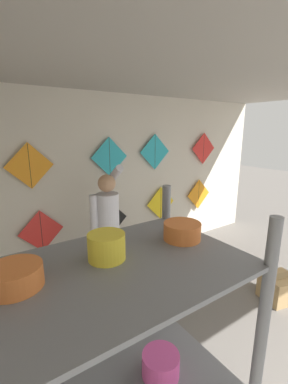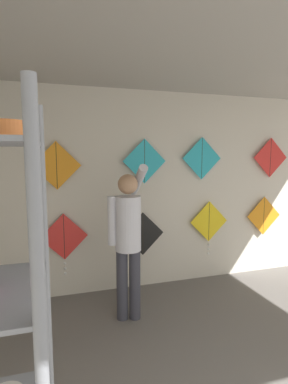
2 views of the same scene
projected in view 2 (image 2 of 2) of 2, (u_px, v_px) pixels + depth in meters
back_panel at (172, 190)px, 4.42m from camera, size 5.94×0.06×2.80m
ceiling_slab at (282, 32)px, 2.23m from camera, size 5.94×4.99×0.04m
shopkeeper at (128, 233)px, 3.42m from camera, size 0.45×0.59×1.81m
kite_0 at (64, 239)px, 3.95m from camera, size 0.62×0.04×0.83m
kite_1 at (143, 234)px, 4.27m from camera, size 0.62×0.01×0.62m
kite_2 at (209, 224)px, 4.56m from camera, size 0.62×0.04×0.83m
kite_3 at (264, 216)px, 4.84m from camera, size 0.62×0.01×0.62m
kite_4 at (57, 166)px, 3.81m from camera, size 0.62×0.01×0.62m
kite_5 at (145, 161)px, 4.15m from camera, size 0.62×0.01×0.62m
kite_6 at (202, 158)px, 4.40m from camera, size 0.62×0.01×0.62m
kite_7 at (270, 158)px, 4.75m from camera, size 0.62×0.01×0.62m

